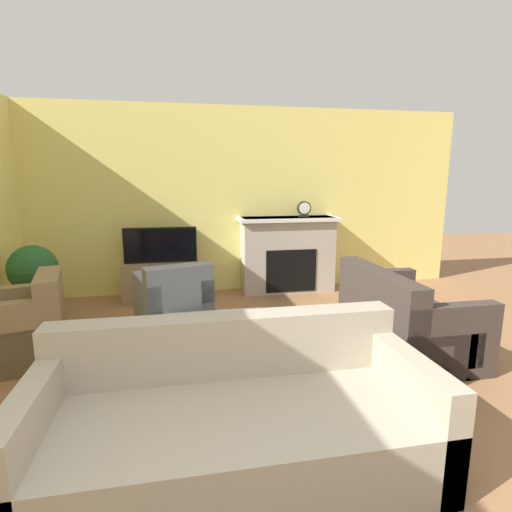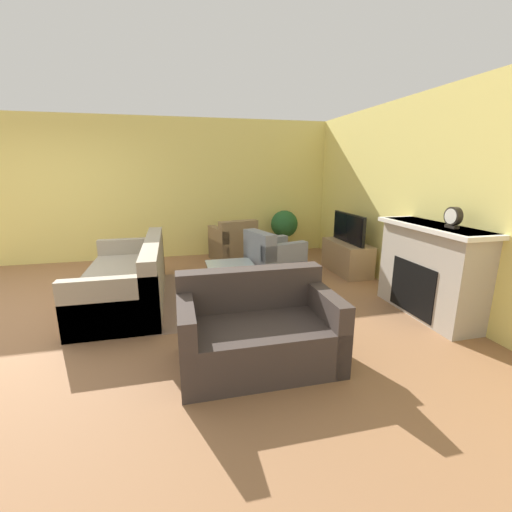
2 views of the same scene
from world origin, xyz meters
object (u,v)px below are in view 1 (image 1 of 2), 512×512
couch_loveseat (403,321)px  potted_plant (34,274)px  tv (160,245)px  armchair_accent (174,308)px  armchair_by_window (20,331)px  coffee_table (216,325)px  mantel_clock (304,209)px  couch_sectional (235,423)px

couch_loveseat → potted_plant: bearing=68.5°
tv → potted_plant: 1.58m
armchair_accent → potted_plant: size_ratio=1.00×
armchair_by_window → coffee_table: (1.76, -0.32, 0.05)m
mantel_clock → armchair_accent: bearing=-142.4°
armchair_accent → armchair_by_window: bearing=-0.1°
potted_plant → mantel_clock: (3.50, 0.77, 0.65)m
coffee_table → potted_plant: 2.44m
armchair_by_window → armchair_accent: bearing=93.6°
coffee_table → mantel_clock: bearing=55.1°
couch_loveseat → couch_sectional: bearing=125.5°
armchair_by_window → coffee_table: 1.79m
couch_loveseat → armchair_accent: bearing=70.2°
tv → mantel_clock: size_ratio=4.27×
armchair_accent → coffee_table: bearing=102.3°
armchair_accent → potted_plant: (-1.59, 0.70, 0.28)m
couch_loveseat → armchair_accent: size_ratio=1.52×
couch_sectional → couch_loveseat: bearing=35.5°
couch_sectional → armchair_by_window: (-1.74, 1.73, 0.02)m
armchair_by_window → armchair_accent: (1.37, 0.40, 0.00)m
coffee_table → couch_loveseat: bearing=-2.7°
couch_sectional → coffee_table: bearing=89.2°
tv → coffee_table: bearing=-75.0°
armchair_accent → mantel_clock: mantel_clock is taller
couch_loveseat → coffee_table: 1.84m
armchair_accent → potted_plant: bearing=-40.1°
armchair_by_window → potted_plant: size_ratio=1.02×
couch_sectional → mantel_clock: size_ratio=9.59×
armchair_accent → potted_plant: 1.76m
mantel_clock → potted_plant: bearing=-167.6°
mantel_clock → coffee_table: bearing=-124.9°
tv → couch_sectional: 3.58m
tv → mantel_clock: mantel_clock is taller
couch_loveseat → mantel_clock: (-0.32, 2.27, 0.94)m
armchair_by_window → armchair_accent: 1.43m
couch_sectional → armchair_by_window: size_ratio=2.35×
potted_plant → mantel_clock: size_ratio=3.99×
armchair_by_window → mantel_clock: mantel_clock is taller
potted_plant → coffee_table: bearing=-35.6°
couch_loveseat → armchair_accent: 2.37m
couch_loveseat → mantel_clock: size_ratio=6.08×
couch_loveseat → armchair_by_window: size_ratio=1.49×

